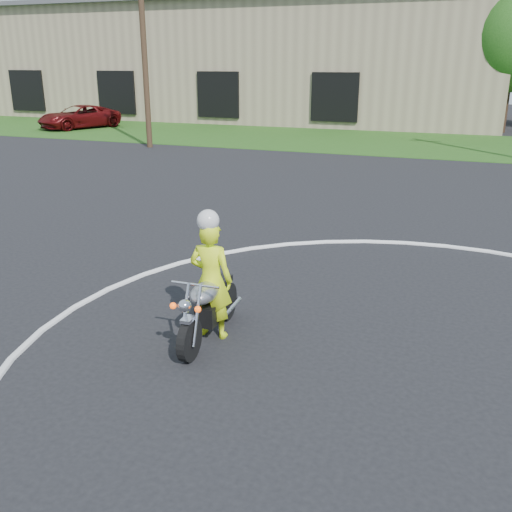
% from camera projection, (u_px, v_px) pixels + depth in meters
% --- Properties ---
extents(grass_strip, '(120.00, 10.00, 0.02)m').
position_uv_depth(grass_strip, '(464.00, 146.00, 29.41)').
color(grass_strip, '#1E4714').
rests_on(grass_strip, ground).
extents(primary_motorcycle, '(0.75, 2.14, 1.12)m').
position_uv_depth(primary_motorcycle, '(208.00, 307.00, 8.84)').
color(primary_motorcycle, black).
rests_on(primary_motorcycle, ground).
extents(rider_primary_grp, '(0.70, 0.47, 2.08)m').
position_uv_depth(rider_primary_grp, '(211.00, 277.00, 8.82)').
color(rider_primary_grp, '#E0FE1A').
rests_on(rider_primary_grp, ground).
extents(pickup_grp, '(4.27, 5.77, 1.46)m').
position_uv_depth(pickup_grp, '(79.00, 117.00, 36.85)').
color(pickup_grp, '#50090A').
rests_on(pickup_grp, ground).
extents(warehouse, '(41.00, 17.00, 8.30)m').
position_uv_depth(warehouse, '(236.00, 61.00, 45.51)').
color(warehouse, tan).
rests_on(warehouse, ground).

